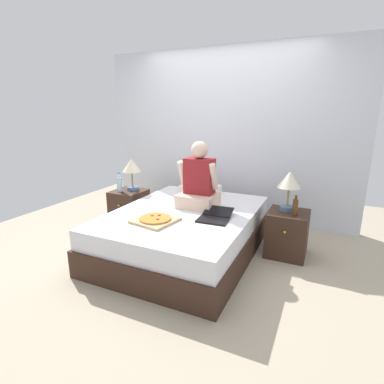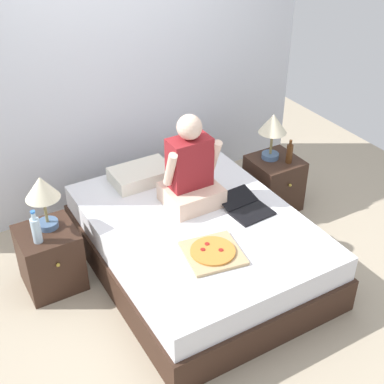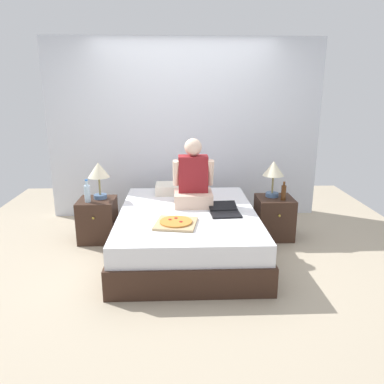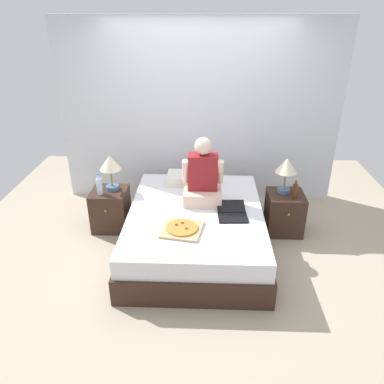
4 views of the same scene
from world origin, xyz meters
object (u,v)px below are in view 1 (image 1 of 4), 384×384
Objects in this scene: lamp_on_left_nightstand at (132,168)px; laptop at (215,217)px; nightstand_right at (287,233)px; nightstand_left at (129,208)px; water_bottle at (119,184)px; bed at (185,232)px; lamp_on_right_nightstand at (289,182)px; person_seated at (199,183)px; pizza_box at (155,220)px; beer_bottle at (295,207)px.

lamp_on_left_nightstand reaches higher than laptop.
lamp_on_left_nightstand reaches higher than nightstand_right.
nightstand_left is 0.39m from water_bottle.
bed is at bearing 166.03° from laptop.
lamp_on_right_nightstand is (1.07, 0.47, 0.60)m from bed.
person_seated reaches higher than pizza_box.
nightstand_left is at bearing 138.76° from pizza_box.
lamp_on_left_nightstand is 0.58× the size of person_seated.
pizza_box is at bearing -35.92° from water_bottle.
bed is 7.43× the size of water_bottle.
beer_bottle is at bearing 28.78° from laptop.
beer_bottle is (0.07, -0.10, 0.36)m from nightstand_right.
water_bottle is 1.27m from person_seated.
lamp_on_left_nightstand reaches higher than pizza_box.
bed is at bearing -106.96° from person_seated.
beer_bottle is at bearing -2.52° from nightstand_left.
bed is at bearing -23.84° from lamp_on_left_nightstand.
pizza_box is at bearing -148.26° from laptop.
water_bottle is 2.27m from lamp_on_right_nightstand.
laptop is (0.41, -0.10, 0.28)m from bed.
beer_bottle is at bearing 30.02° from pizza_box.
nightstand_right is (1.10, 0.42, 0.01)m from bed.
nightstand_right is (2.20, 0.00, 0.00)m from nightstand_left.
lamp_on_right_nightstand reaches higher than beer_bottle.
nightstand_left and nightstand_right have the same top height.
lamp_on_left_nightstand is 1.00× the size of lamp_on_right_nightstand.
nightstand_right is at bearing 20.83° from bed.
lamp_on_left_nightstand is at bearing 168.45° from person_seated.
laptop is (0.33, -0.34, -0.27)m from person_seated.
person_seated is at bearing -175.75° from beer_bottle.
lamp_on_left_nightstand is 2.24m from nightstand_right.
person_seated reaches higher than nightstand_left.
bed is 0.53m from pizza_box.
water_bottle reaches higher than laptop.
beer_bottle is 0.50× the size of pizza_box.
person_seated reaches higher than beer_bottle.
lamp_on_left_nightstand is at bearing 156.16° from bed.
lamp_on_left_nightstand is at bearing 178.67° from nightstand_right.
lamp_on_right_nightstand reaches higher than pizza_box.
lamp_on_right_nightstand is 1.04× the size of laptop.
lamp_on_left_nightstand reaches higher than nightstand_left.
lamp_on_left_nightstand is 1.34m from pizza_box.
water_bottle is at bearing -177.74° from nightstand_right.
lamp_on_right_nightstand reaches higher than laptop.
pizza_box reaches higher than bed.
person_seated is 1.80× the size of laptop.
beer_bottle reaches higher than nightstand_left.
nightstand_right is 0.91m from laptop.
laptop is at bearing 31.74° from pizza_box.
bed is 1.28m from water_bottle.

